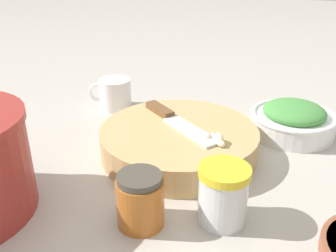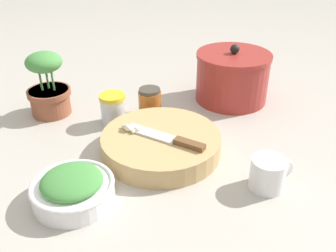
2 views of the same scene
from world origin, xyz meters
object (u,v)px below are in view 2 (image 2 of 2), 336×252
object	(u,v)px
spice_jar	(113,109)
coffee_mug	(268,174)
chef_knife	(169,139)
garlic_cloves	(130,129)
honey_jar	(150,102)
potted_herb	(48,88)
herb_bowl	(73,188)
stock_pot	(232,77)
cutting_board	(161,144)

from	to	relation	value
spice_jar	coffee_mug	distance (m)	0.47
chef_knife	garlic_cloves	distance (m)	0.11
honey_jar	potted_herb	bearing A→B (deg)	169.43
herb_bowl	honey_jar	xyz separation A→B (m)	(0.21, 0.35, 0.01)
honey_jar	stock_pot	distance (m)	0.27
chef_knife	spice_jar	size ratio (longest dim) A/B	2.03
herb_bowl	coffee_mug	world-z (taller)	coffee_mug
garlic_cloves	herb_bowl	size ratio (longest dim) A/B	0.30
coffee_mug	chef_knife	bearing A→B (deg)	142.68
honey_jar	potted_herb	xyz separation A→B (m)	(-0.29, 0.05, 0.04)
herb_bowl	potted_herb	distance (m)	0.42
coffee_mug	potted_herb	size ratio (longest dim) A/B	0.55
garlic_cloves	stock_pot	world-z (taller)	stock_pot
herb_bowl	cutting_board	bearing A→B (deg)	35.10
spice_jar	potted_herb	xyz separation A→B (m)	(-0.18, 0.09, 0.04)
cutting_board	garlic_cloves	size ratio (longest dim) A/B	5.76
cutting_board	potted_herb	bearing A→B (deg)	137.60
herb_bowl	potted_herb	size ratio (longest dim) A/B	0.92
garlic_cloves	potted_herb	size ratio (longest dim) A/B	0.27
chef_knife	honey_jar	bearing A→B (deg)	44.19
potted_herb	honey_jar	bearing A→B (deg)	-10.57
stock_pot	potted_herb	bearing A→B (deg)	179.86
cutting_board	herb_bowl	xyz separation A→B (m)	(-0.21, -0.15, 0.01)
honey_jar	stock_pot	bearing A→B (deg)	11.13
chef_knife	spice_jar	distance (m)	0.23
coffee_mug	stock_pot	world-z (taller)	stock_pot
honey_jar	chef_knife	bearing A→B (deg)	-86.26
chef_knife	potted_herb	xyz separation A→B (m)	(-0.30, 0.29, 0.03)
stock_pot	cutting_board	bearing A→B (deg)	-135.58
chef_knife	garlic_cloves	world-z (taller)	garlic_cloves
herb_bowl	stock_pot	xyz separation A→B (m)	(0.47, 0.41, 0.04)
herb_bowl	chef_knife	bearing A→B (deg)	28.03
cutting_board	stock_pot	bearing A→B (deg)	44.42
stock_pot	coffee_mug	bearing A→B (deg)	-97.85
chef_knife	stock_pot	bearing A→B (deg)	-0.60
cutting_board	stock_pot	size ratio (longest dim) A/B	1.29
chef_knife	coffee_mug	world-z (taller)	coffee_mug
coffee_mug	potted_herb	bearing A→B (deg)	138.64
coffee_mug	cutting_board	bearing A→B (deg)	140.14
cutting_board	potted_herb	world-z (taller)	potted_herb
herb_bowl	honey_jar	bearing A→B (deg)	59.68
cutting_board	chef_knife	size ratio (longest dim) A/B	1.65
garlic_cloves	spice_jar	size ratio (longest dim) A/B	0.58
coffee_mug	stock_pot	xyz separation A→B (m)	(0.06, 0.43, 0.04)
cutting_board	stock_pot	xyz separation A→B (m)	(0.27, 0.26, 0.05)
spice_jar	potted_herb	bearing A→B (deg)	152.84
potted_herb	herb_bowl	bearing A→B (deg)	-78.81
garlic_cloves	coffee_mug	distance (m)	0.35
chef_knife	spice_jar	world-z (taller)	spice_jar
spice_jar	honey_jar	xyz separation A→B (m)	(0.11, 0.04, -0.01)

